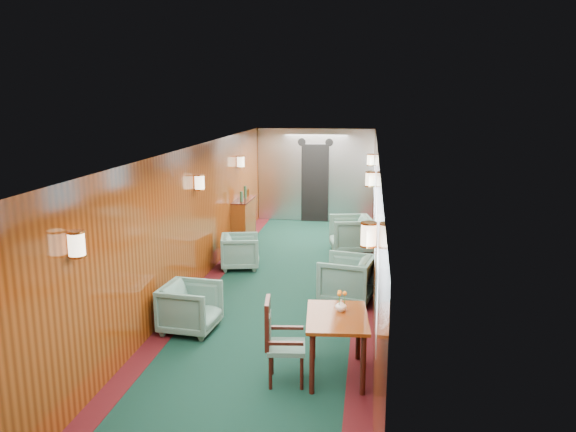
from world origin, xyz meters
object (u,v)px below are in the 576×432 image
Objects in this scene: side_chair at (278,338)px; armchair_left_far at (240,252)px; dining_table at (337,325)px; armchair_right_near at (346,279)px; armchair_right_far at (351,234)px; armchair_left_near at (190,308)px; credenza at (244,221)px.

armchair_left_far is (-1.41, 4.17, -0.21)m from side_chair.
dining_table is 4.45m from armchair_left_far.
armchair_right_far reaches higher than armchair_right_near.
armchair_left_far is (0.02, 2.94, -0.02)m from armchair_left_near.
armchair_left_near is 2.55m from armchair_right_near.
dining_table is at bearing -110.17° from armchair_left_near.
dining_table is 0.83× the size of credenza.
side_chair is 6.28m from credenza.
side_chair is at bearing -164.41° from dining_table.
credenza reaches higher than armchair_left_far.
dining_table is 1.06× the size of side_chair.
armchair_right_far is at bearing 85.58° from dining_table.
credenza is at bearing 107.79° from dining_table.
armchair_left_far is at bearing -65.83° from armchair_right_far.
armchair_left_near is at bearing -36.20° from armchair_right_far.
armchair_left_far is 2.48m from armchair_right_far.
armchair_left_far is 0.88× the size of armchair_right_near.
armchair_right_near reaches higher than armchair_left_near.
dining_table is at bearing 13.40° from side_chair.
dining_table is at bearing -10.79° from armchair_right_far.
side_chair is at bearing -125.41° from armchair_left_near.
armchair_left_near is 2.94m from armchair_left_far.
side_chair reaches higher than armchair_left_near.
credenza is 1.89m from armchair_left_far.
armchair_right_far reaches higher than dining_table.
credenza is 2.41m from armchair_right_far.
armchair_left_far is (0.35, -1.85, -0.18)m from credenza.
armchair_right_near is 2.90m from armchair_right_far.
armchair_left_near is 0.92× the size of armchair_right_near.
credenza reaches higher than dining_table.
credenza is 4.81m from armchair_left_near.
armchair_right_near is at bearing 69.42° from side_chair.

